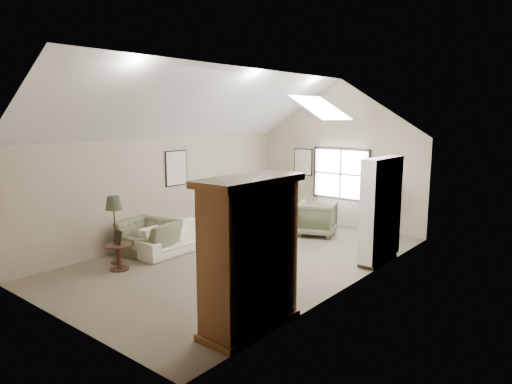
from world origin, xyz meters
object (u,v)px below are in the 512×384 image
Objects in this scene: sofa at (177,238)px; coffee_table at (265,247)px; armoire at (250,255)px; armchair_far at (317,218)px; side_table at (119,257)px; side_chair at (377,212)px; armchair_near at (150,238)px.

sofa is 2.61× the size of coffee_table.
sofa is at bearing 153.24° from armoire.
side_table is (-1.61, -4.79, -0.17)m from armchair_far.
armoire is 3.53m from coffee_table.
armchair_far is at bearing 111.79° from armoire.
side_table is 0.43× the size of side_chair.
side_table is (-1.71, -2.53, 0.06)m from coffee_table.
armoire is at bearing -57.39° from side_chair.
armchair_near is 1.46× the size of coffee_table.
coffee_table is 0.66× the size of side_chair.
armchair_near is at bearing 41.22° from armchair_far.
armchair_near is 2.56m from coffee_table.
armoire is 3.75m from side_table.
armoire is 5.51m from armchair_far.
side_table reaches higher than coffee_table.
side_chair is (2.78, 5.81, 0.34)m from side_table.
side_chair reaches higher than armchair_near.
armoire is 4.28m from armchair_near.
armoire is 1.06× the size of sofa.
armoire is at bearing -117.97° from sofa.
armoire reaches higher than side_chair.
armoire reaches higher than side_table.
armchair_far is 1.20× the size of coffee_table.
armchair_far reaches higher than armchair_near.
sofa is 5.11m from side_chair.
armchair_far is 0.80× the size of side_chair.
armchair_near is (-4.01, 1.33, -0.72)m from armoire.
sofa reaches higher than side_table.
coffee_table is at bearing -64.13° from sofa.
sofa is 1.60m from side_table.
armchair_near is 5.72m from side_chair.
sofa is 1.73× the size of side_chair.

